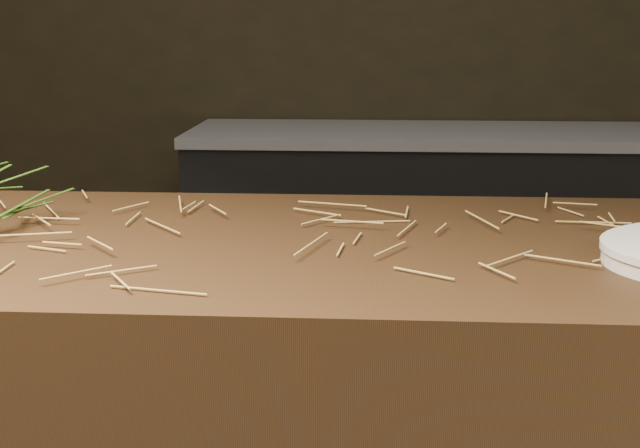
# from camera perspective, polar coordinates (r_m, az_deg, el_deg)

# --- Properties ---
(back_counter) EXTENTS (1.82, 0.62, 0.84)m
(back_counter) POSITION_cam_1_polar(r_m,az_deg,el_deg) (3.22, 7.31, -0.74)
(back_counter) COLOR black
(back_counter) RESTS_ON ground
(straw_bedding) EXTENTS (1.40, 0.60, 0.02)m
(straw_bedding) POSITION_cam_1_polar(r_m,az_deg,el_deg) (1.27, -0.23, -0.74)
(straw_bedding) COLOR olive
(straw_bedding) RESTS_ON main_counter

